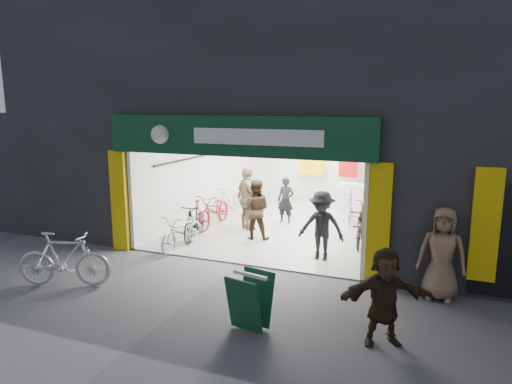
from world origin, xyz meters
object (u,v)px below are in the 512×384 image
Objects in this scene: bike_right_front at (361,226)px; pedestrian_near at (442,254)px; bike_left_front at (183,231)px; parked_bike at (64,259)px; sandwich_board at (250,300)px.

bike_right_front is 3.54m from pedestrian_near.
parked_bike is at bearing -104.52° from bike_left_front.
parked_bike is at bearing -158.94° from pedestrian_near.
bike_left_front is 6.36m from pedestrian_near.
parked_bike is 2.03× the size of sandwich_board.
bike_right_front is at bearing 128.55° from pedestrian_near.
bike_left_front is at bearing 176.16° from pedestrian_near.
bike_right_front is 0.92× the size of parked_bike.
bike_left_front is at bearing -158.34° from bike_right_front.
bike_left_front is 3.25m from parked_bike.
bike_left_front is 1.88× the size of sandwich_board.
sandwich_board is (3.31, -3.40, 0.06)m from bike_left_front.
sandwich_board is at bearing -135.58° from pedestrian_near.
bike_right_front is 7.35m from parked_bike.
bike_left_front is 4.75m from bike_right_front.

